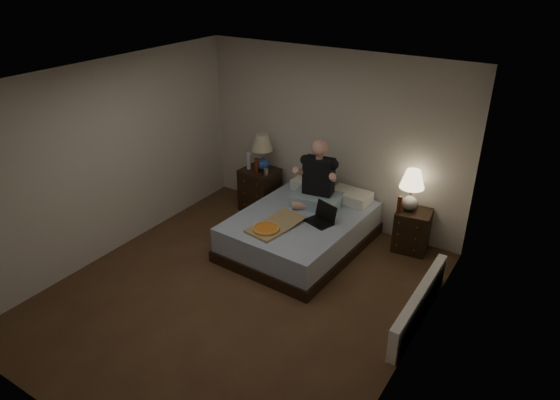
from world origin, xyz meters
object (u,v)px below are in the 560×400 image
Objects in this scene: soda_can at (266,172)px; nightstand_right at (412,230)px; beer_bottle_right at (399,204)px; water_bottle at (249,161)px; laptop at (319,215)px; lamp_right at (411,190)px; pizza_box at (266,229)px; person at (318,174)px; radiator at (419,304)px; nightstand_left at (260,190)px; bed at (300,231)px; lamp_left at (262,152)px; beer_bottle_left at (256,166)px.

nightstand_right is at bearing 6.38° from soda_can.
beer_bottle_right is at bearing -150.45° from nightstand_right.
laptop is at bearing -21.61° from water_bottle.
lamp_right is 1.95m from pizza_box.
beer_bottle_right is 1.14m from person.
beer_bottle_right is 0.14× the size of radiator.
nightstand_left reaches higher than pizza_box.
beer_bottle_right is (1.12, 0.62, 0.45)m from bed.
laptop is 1.69m from radiator.
lamp_left reaches higher than water_bottle.
pizza_box is at bearing -108.54° from person.
lamp_right is at bearing 3.22° from lamp_left.
nightstand_right is at bearing 7.92° from person.
radiator is at bearing -20.65° from water_bottle.
person is (-1.17, -0.39, 0.10)m from lamp_right.
person reaches higher than nightstand_right.
water_bottle is at bearing 163.14° from person.
lamp_left is 0.31m from soda_can.
lamp_right reaches higher than beer_bottle_right.
lamp_right is at bearing 55.00° from pizza_box.
lamp_right is at bearing 9.73° from person.
person reaches higher than lamp_right.
lamp_right reaches higher than radiator.
nightstand_left is 0.88× the size of pizza_box.
soda_can is (0.19, -0.11, 0.39)m from nightstand_left.
lamp_right is 0.35× the size of radiator.
laptop is 0.21× the size of radiator.
nightstand_left is at bearing -179.87° from beer_bottle_right.
nightstand_right is 0.36× the size of radiator.
person is 1.22× the size of pizza_box.
radiator is at bearing -74.84° from nightstand_right.
soda_can is (-2.18, -0.24, 0.44)m from nightstand_right.
nightstand_right is at bearing 57.70° from laptop.
lamp_right reaches higher than beer_bottle_left.
laptop is 0.45× the size of pizza_box.
beer_bottle_left reaches higher than bed.
lamp_left is 0.35× the size of radiator.
beer_bottle_right is (-0.17, -0.13, 0.40)m from nightstand_right.
nightstand_left is 0.47m from beer_bottle_left.
beer_bottle_right is 0.68× the size of laptop.
person is at bearing -170.88° from nightstand_right.
person reaches higher than pizza_box.
laptop is (1.36, -0.55, -0.18)m from beer_bottle_left.
nightstand_right is at bearing -10.61° from lamp_right.
lamp_left is at bearing 156.79° from radiator.
lamp_left is 2.43× the size of beer_bottle_left.
nightstand_left reaches higher than bed.
nightstand_left is 0.49m from water_bottle.
beer_bottle_left is 1.46m from pizza_box.
soda_can is 0.11× the size of person.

